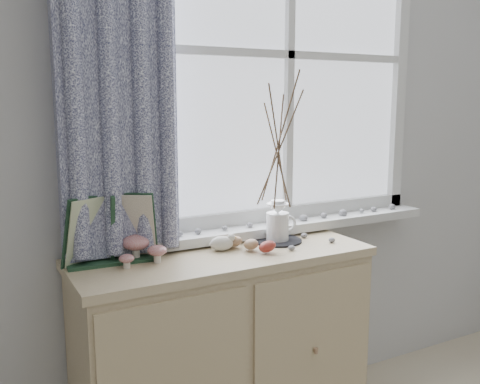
% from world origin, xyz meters
% --- Properties ---
extents(sideboard, '(1.20, 0.45, 0.85)m').
position_xyz_m(sideboard, '(-0.15, 1.75, 0.43)').
color(sideboard, '#C5B18A').
rests_on(sideboard, ground).
extents(botanical_book, '(0.40, 0.16, 0.27)m').
position_xyz_m(botanical_book, '(-0.57, 1.81, 0.98)').
color(botanical_book, '#1E3F27').
rests_on(botanical_book, sideboard).
extents(toadstool_cluster, '(0.18, 0.16, 0.10)m').
position_xyz_m(toadstool_cluster, '(-0.48, 1.80, 0.91)').
color(toadstool_cluster, silver).
rests_on(toadstool_cluster, sideboard).
extents(wooden_eggs, '(0.14, 0.17, 0.07)m').
position_xyz_m(wooden_eggs, '(-0.04, 1.73, 0.88)').
color(wooden_eggs, '#A5795B').
rests_on(wooden_eggs, sideboard).
extents(songbird_figurine, '(0.14, 0.09, 0.07)m').
position_xyz_m(songbird_figurine, '(-0.14, 1.79, 0.88)').
color(songbird_figurine, silver).
rests_on(songbird_figurine, sideboard).
extents(crocheted_doily, '(0.21, 0.21, 0.01)m').
position_xyz_m(crocheted_doily, '(0.13, 1.80, 0.85)').
color(crocheted_doily, black).
rests_on(crocheted_doily, sideboard).
extents(twig_pitcher, '(0.33, 0.33, 0.73)m').
position_xyz_m(twig_pitcher, '(0.13, 1.80, 1.27)').
color(twig_pitcher, white).
rests_on(twig_pitcher, crocheted_doily).
extents(sideboard_pebbles, '(0.33, 0.23, 0.02)m').
position_xyz_m(sideboard_pebbles, '(0.18, 1.76, 0.86)').
color(sideboard_pebbles, gray).
rests_on(sideboard_pebbles, sideboard).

